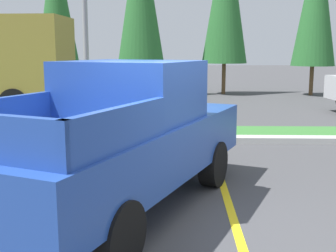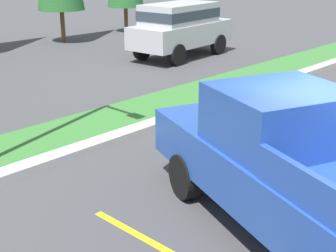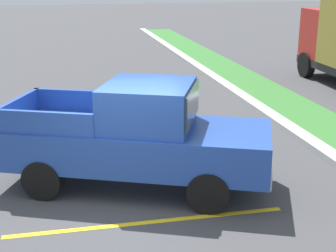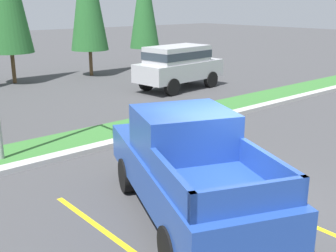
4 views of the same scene
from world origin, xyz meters
The scene contains 6 objects.
ground_plane centered at (0.00, 0.00, 0.00)m, with size 120.00×120.00×0.00m, color #424244.
parking_line_far centered at (0.65, 0.40, 0.00)m, with size 0.12×4.80×0.01m, color yellow.
curb_strip centered at (0.00, 5.00, 0.07)m, with size 56.00×0.40×0.15m, color #B2B2AD.
grass_median centered at (0.00, 6.10, 0.03)m, with size 56.00×1.80×0.06m, color #387533.
pickup_truck_main centered at (-0.88, 0.44, 1.04)m, with size 3.74×5.54×2.10m.
suv_distant centered at (7.59, 10.11, 1.24)m, with size 4.75×2.28×2.10m.
Camera 2 is at (-6.52, -2.59, 3.82)m, focal length 51.30 mm.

